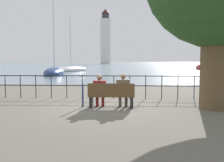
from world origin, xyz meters
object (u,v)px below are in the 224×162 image
Objects in this scene: seated_person_right at (123,89)px; park_bench at (111,96)px; seated_person_left at (100,89)px; sailboat_4 at (203,68)px; closed_umbrella at (83,93)px; sailboat_0 at (54,72)px; sailboat_1 at (71,70)px; harbor_lighthouse at (106,39)px.

park_bench is at bearing -170.31° from seated_person_right.
seated_person_left is 41.17m from sailboat_4.
sailboat_0 reaches higher than closed_umbrella.
seated_person_left is 0.13× the size of sailboat_1.
sailboat_4 reaches higher than park_bench.
harbor_lighthouse reaches higher than sailboat_0.
harbor_lighthouse reaches higher than seated_person_left.
sailboat_4 reaches higher than closed_umbrella.
sailboat_1 is at bearing 105.51° from seated_person_right.
harbor_lighthouse is (-7.84, 117.60, 12.28)m from closed_umbrella.
seated_person_right is 1.35× the size of closed_umbrella.
closed_umbrella is at bearing -53.43° from sailboat_1.
harbor_lighthouse reaches higher than sailboat_4.
sailboat_0 is 98.11m from harbor_lighthouse.
seated_person_right is 40.85m from sailboat_4.
sailboat_0 reaches higher than seated_person_right.
seated_person_right reaches higher than seated_person_left.
sailboat_4 is at bearing 40.55° from sailboat_1.
sailboat_4 is (14.80, 38.08, -0.27)m from seated_person_right.
sailboat_1 is (-0.34, 10.67, -0.07)m from sailboat_0.
seated_person_right is 32.14m from sailboat_1.
park_bench is at bearing -118.44° from sailboat_4.
park_bench is 1.84× the size of closed_umbrella.
sailboat_1 is 87.55m from harbor_lighthouse.
harbor_lighthouse reaches higher than closed_umbrella.
seated_person_left is at bearing -119.03° from sailboat_4.
sailboat_0 is 0.98× the size of sailboat_4.
closed_umbrella is 118.50m from harbor_lighthouse.
seated_person_right is at bearing -50.85° from sailboat_1.
park_bench is 0.06× the size of harbor_lighthouse.
sailboat_0 reaches higher than sailboat_1.
park_bench is 21.82m from sailboat_0.
sailboat_0 is (-7.40, 20.29, -0.32)m from seated_person_left.
sailboat_0 is at bearing -64.56° from sailboat_1.
harbor_lighthouse is (-8.47, 117.61, 12.13)m from seated_person_left.
sailboat_0 is (-6.77, 20.28, -0.18)m from closed_umbrella.
sailboat_1 reaches higher than closed_umbrella.
park_bench is at bearing -51.62° from sailboat_1.
seated_person_left is 0.86m from seated_person_right.
sailboat_1 reaches higher than seated_person_right.
seated_person_right is 118.60m from harbor_lighthouse.
sailboat_0 is at bearing -149.04° from sailboat_4.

